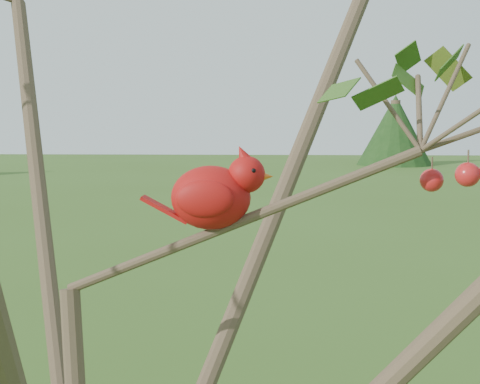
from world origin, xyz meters
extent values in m
sphere|color=red|center=(0.62, 0.04, 2.16)|extent=(0.04, 0.04, 0.04)
sphere|color=red|center=(0.58, 0.10, 2.15)|extent=(0.04, 0.04, 0.04)
ellipsoid|color=#AD0E0F|center=(0.20, 0.08, 2.12)|extent=(0.14, 0.11, 0.11)
sphere|color=#AD0E0F|center=(0.27, 0.08, 2.16)|extent=(0.06, 0.06, 0.06)
cone|color=#AD0E0F|center=(0.26, 0.08, 2.19)|extent=(0.05, 0.03, 0.05)
cone|color=#D85914|center=(0.30, 0.08, 2.15)|extent=(0.03, 0.02, 0.02)
ellipsoid|color=black|center=(0.29, 0.08, 2.15)|extent=(0.02, 0.03, 0.03)
cube|color=#AD0E0F|center=(0.13, 0.08, 2.10)|extent=(0.08, 0.03, 0.05)
ellipsoid|color=#AD0E0F|center=(0.20, 0.12, 2.12)|extent=(0.10, 0.03, 0.06)
ellipsoid|color=#AD0E0F|center=(0.20, 0.04, 2.12)|extent=(0.10, 0.03, 0.06)
cylinder|color=#413123|center=(6.29, 31.44, 1.55)|extent=(0.46, 0.46, 3.10)
cone|color=black|center=(6.29, 31.44, 1.68)|extent=(3.62, 3.62, 3.36)
camera|label=1|loc=(0.31, -1.05, 2.25)|focal=50.00mm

